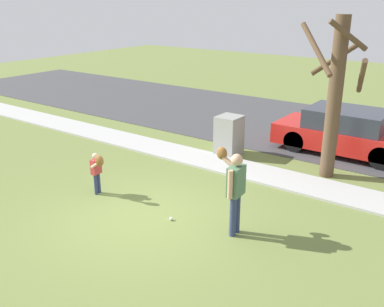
{
  "coord_description": "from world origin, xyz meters",
  "views": [
    {
      "loc": [
        5.71,
        -6.1,
        4.39
      ],
      "look_at": [
        0.13,
        1.61,
        1.0
      ],
      "focal_mm": 40.88,
      "sensor_mm": 36.0,
      "label": 1
    }
  ],
  "objects_px": {
    "person_child": "(97,168)",
    "utility_cabinet": "(229,136)",
    "person_adult": "(234,185)",
    "street_tree_near": "(335,94)",
    "baseball": "(171,219)",
    "parked_hatchback_red": "(345,132)"
  },
  "relations": [
    {
      "from": "person_child",
      "to": "utility_cabinet",
      "type": "distance_m",
      "value": 4.34
    },
    {
      "from": "baseball",
      "to": "utility_cabinet",
      "type": "distance_m",
      "value": 4.41
    },
    {
      "from": "person_child",
      "to": "utility_cabinet",
      "type": "xyz_separation_m",
      "value": [
        1.0,
        4.23,
        -0.1
      ]
    },
    {
      "from": "person_adult",
      "to": "utility_cabinet",
      "type": "bearing_deg",
      "value": -62.02
    },
    {
      "from": "person_adult",
      "to": "baseball",
      "type": "relative_size",
      "value": 22.59
    },
    {
      "from": "street_tree_near",
      "to": "utility_cabinet",
      "type": "bearing_deg",
      "value": -178.29
    },
    {
      "from": "person_child",
      "to": "parked_hatchback_red",
      "type": "xyz_separation_m",
      "value": [
        3.73,
        6.35,
        -0.03
      ]
    },
    {
      "from": "person_adult",
      "to": "person_child",
      "type": "distance_m",
      "value": 3.51
    },
    {
      "from": "person_adult",
      "to": "utility_cabinet",
      "type": "distance_m",
      "value": 4.64
    },
    {
      "from": "utility_cabinet",
      "to": "baseball",
      "type": "bearing_deg",
      "value": -74.49
    },
    {
      "from": "person_adult",
      "to": "utility_cabinet",
      "type": "height_order",
      "value": "person_adult"
    },
    {
      "from": "baseball",
      "to": "utility_cabinet",
      "type": "height_order",
      "value": "utility_cabinet"
    },
    {
      "from": "person_adult",
      "to": "baseball",
      "type": "xyz_separation_m",
      "value": [
        -1.31,
        -0.32,
        -0.99
      ]
    },
    {
      "from": "person_child",
      "to": "utility_cabinet",
      "type": "bearing_deg",
      "value": 72.26
    },
    {
      "from": "baseball",
      "to": "parked_hatchback_red",
      "type": "distance_m",
      "value": 6.56
    },
    {
      "from": "person_child",
      "to": "baseball",
      "type": "relative_size",
      "value": 14.36
    },
    {
      "from": "street_tree_near",
      "to": "parked_hatchback_red",
      "type": "bearing_deg",
      "value": 95.91
    },
    {
      "from": "person_child",
      "to": "baseball",
      "type": "xyz_separation_m",
      "value": [
        2.17,
        0.01,
        -0.65
      ]
    },
    {
      "from": "parked_hatchback_red",
      "to": "person_child",
      "type": "bearing_deg",
      "value": -120.43
    },
    {
      "from": "street_tree_near",
      "to": "parked_hatchback_red",
      "type": "relative_size",
      "value": 1.01
    },
    {
      "from": "person_adult",
      "to": "street_tree_near",
      "type": "xyz_separation_m",
      "value": [
        0.46,
        3.99,
        1.15
      ]
    },
    {
      "from": "person_child",
      "to": "parked_hatchback_red",
      "type": "height_order",
      "value": "parked_hatchback_red"
    }
  ]
}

